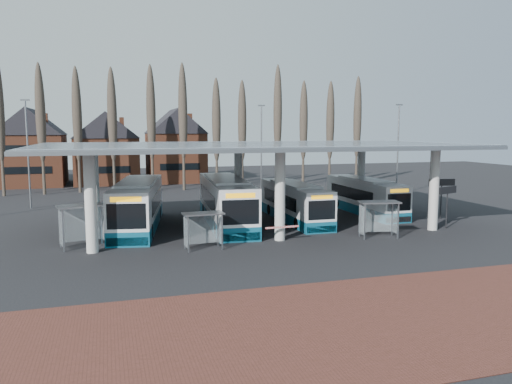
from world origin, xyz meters
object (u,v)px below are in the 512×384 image
object	(u,v)px
bus_0	(138,205)
bus_1	(226,202)
bus_3	(364,196)
shelter_2	(378,211)
shelter_1	(203,222)
bus_2	(294,203)
shelter_0	(82,216)

from	to	relation	value
bus_0	bus_1	xyz separation A→B (m)	(6.68, -0.48, 0.03)
bus_3	shelter_2	world-z (taller)	bus_3
bus_0	shelter_1	world-z (taller)	bus_0
bus_0	shelter_2	bearing A→B (deg)	-18.19
bus_0	bus_2	xyz separation A→B (m)	(12.43, -0.44, -0.24)
bus_3	shelter_0	size ratio (longest dim) A/B	3.48
bus_1	shelter_1	distance (m)	8.34
shelter_2	shelter_0	bearing A→B (deg)	-177.49
bus_0	bus_2	world-z (taller)	bus_0
bus_1	shelter_1	size ratio (longest dim) A/B	5.23
shelter_2	bus_0	bearing A→B (deg)	162.80
bus_2	shelter_1	size ratio (longest dim) A/B	4.35
bus_1	bus_3	bearing A→B (deg)	12.72
shelter_1	shelter_2	world-z (taller)	shelter_2
bus_2	shelter_0	size ratio (longest dim) A/B	3.48
shelter_2	shelter_1	bearing A→B (deg)	-169.77
bus_3	shelter_1	bearing A→B (deg)	-149.51
shelter_0	shelter_2	world-z (taller)	shelter_0
bus_2	bus_1	bearing A→B (deg)	-179.06
bus_2	shelter_2	distance (m)	8.42
bus_1	shelter_2	distance (m)	11.82
shelter_0	shelter_2	distance (m)	19.58
bus_2	shelter_1	bearing A→B (deg)	-138.91
bus_1	shelter_1	world-z (taller)	bus_1
bus_1	bus_3	world-z (taller)	bus_1
bus_3	shelter_2	size ratio (longest dim) A/B	3.81
bus_3	shelter_0	xyz separation A→B (m)	(-23.60, -6.82, 0.53)
bus_2	shelter_1	xyz separation A→B (m)	(-9.01, -7.71, 0.22)
bus_2	shelter_2	xyz separation A→B (m)	(3.19, -7.78, 0.38)
shelter_1	bus_0	bearing A→B (deg)	109.02
shelter_1	shelter_2	xyz separation A→B (m)	(12.20, -0.07, 0.16)
bus_1	shelter_0	world-z (taller)	bus_1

